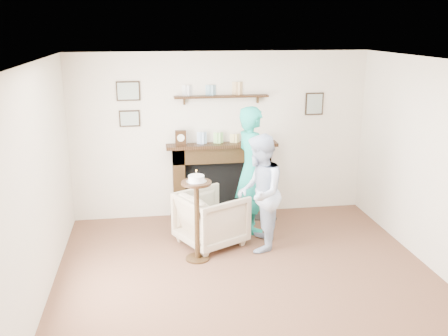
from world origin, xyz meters
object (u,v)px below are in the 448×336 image
Objects in this scene: man at (258,248)px; woman at (251,229)px; armchair at (212,243)px; pedestal_table at (197,205)px.

woman reaches higher than man.
man is at bearing 165.49° from woman.
armchair is at bearing -95.75° from man.
man is 0.63m from woman.
man is (0.60, -0.23, 0.00)m from armchair.
woman is at bearing -85.56° from armchair.
woman is at bearing 44.29° from pedestal_table.
armchair is 0.89m from pedestal_table.
pedestal_table is at bearing 122.61° from woman.
armchair is 0.75m from woman.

